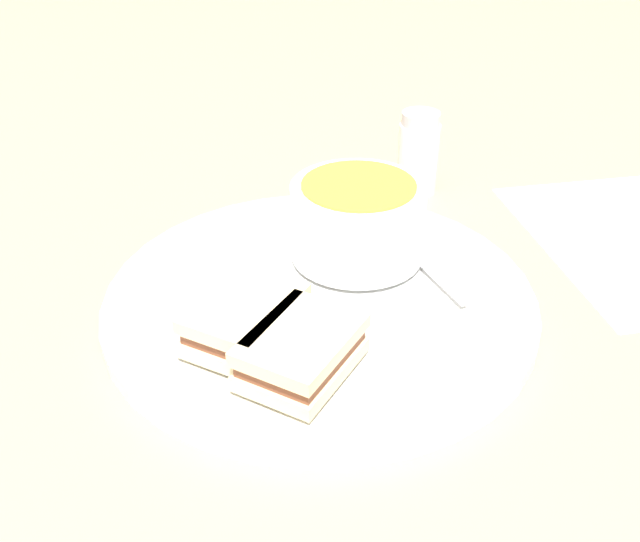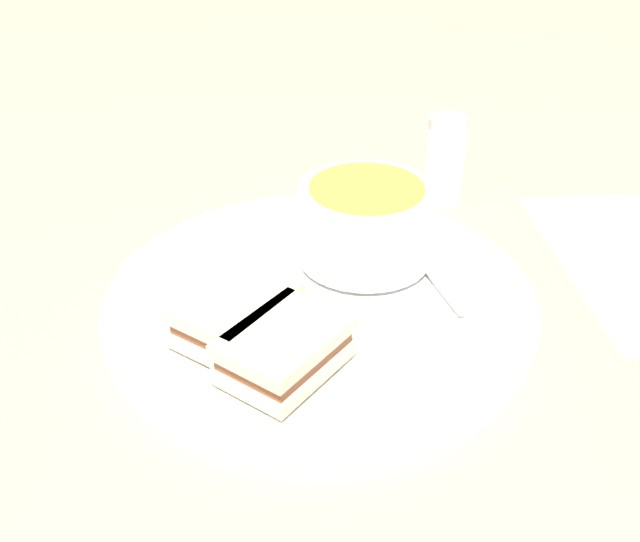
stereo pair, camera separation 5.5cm
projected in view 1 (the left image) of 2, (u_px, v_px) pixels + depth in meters
The scene contains 7 objects.
ground_plane at pixel (320, 309), 0.57m from camera, with size 2.40×2.40×0.00m, color tan.
plate at pixel (320, 299), 0.56m from camera, with size 0.32×0.32×0.02m.
soup_bowl at pixel (358, 220), 0.59m from camera, with size 0.11×0.11×0.06m.
spoon at pixel (406, 245), 0.61m from camera, with size 0.06×0.11×0.01m.
sandwich_half_near at pixel (245, 319), 0.50m from camera, with size 0.09×0.10×0.03m.
sandwich_half_far at pixel (301, 351), 0.47m from camera, with size 0.09×0.10×0.03m.
salt_shaker at pixel (418, 153), 0.72m from camera, with size 0.04×0.04×0.08m.
Camera 1 is at (-0.03, 0.46, 0.33)m, focal length 42.00 mm.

